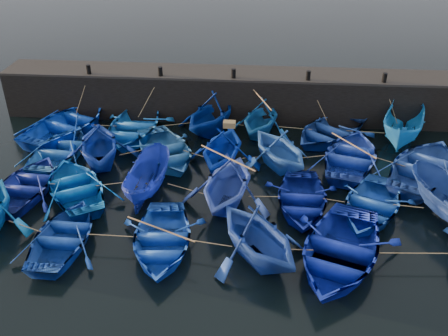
# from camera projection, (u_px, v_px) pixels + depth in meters

# --- Properties ---
(ground) EXTENTS (120.00, 120.00, 0.00)m
(ground) POSITION_uv_depth(u_px,v_px,m) (218.00, 223.00, 20.08)
(ground) COLOR black
(ground) RESTS_ON ground
(quay_wall) EXTENTS (26.00, 2.50, 2.50)m
(quay_wall) POSITION_uv_depth(u_px,v_px,m) (234.00, 95.00, 28.46)
(quay_wall) COLOR black
(quay_wall) RESTS_ON ground
(quay_top) EXTENTS (26.00, 2.50, 0.12)m
(quay_top) POSITION_uv_depth(u_px,v_px,m) (235.00, 73.00, 27.80)
(quay_top) COLOR black
(quay_top) RESTS_ON quay_wall
(bollard_0) EXTENTS (0.24, 0.24, 0.50)m
(bollard_0) POSITION_uv_depth(u_px,v_px,m) (89.00, 69.00, 27.42)
(bollard_0) COLOR black
(bollard_0) RESTS_ON quay_top
(bollard_1) EXTENTS (0.24, 0.24, 0.50)m
(bollard_1) POSITION_uv_depth(u_px,v_px,m) (160.00, 71.00, 27.14)
(bollard_1) COLOR black
(bollard_1) RESTS_ON quay_top
(bollard_2) EXTENTS (0.24, 0.24, 0.50)m
(bollard_2) POSITION_uv_depth(u_px,v_px,m) (234.00, 73.00, 26.87)
(bollard_2) COLOR black
(bollard_2) RESTS_ON quay_top
(bollard_3) EXTENTS (0.24, 0.24, 0.50)m
(bollard_3) POSITION_uv_depth(u_px,v_px,m) (308.00, 75.00, 26.59)
(bollard_3) COLOR black
(bollard_3) RESTS_ON quay_top
(bollard_4) EXTENTS (0.24, 0.24, 0.50)m
(bollard_4) POSITION_uv_depth(u_px,v_px,m) (385.00, 78.00, 26.31)
(bollard_4) COLOR black
(bollard_4) RESTS_ON quay_top
(boat_0) EXTENTS (6.11, 6.98, 1.21)m
(boat_0) POSITION_uv_depth(u_px,v_px,m) (68.00, 123.00, 26.77)
(boat_0) COLOR #083197
(boat_0) RESTS_ON ground
(boat_1) EXTENTS (3.99, 5.47, 1.11)m
(boat_1) POSITION_uv_depth(u_px,v_px,m) (133.00, 127.00, 26.50)
(boat_1) COLOR blue
(boat_1) RESTS_ON ground
(boat_2) EXTENTS (5.19, 5.47, 2.27)m
(boat_2) POSITION_uv_depth(u_px,v_px,m) (211.00, 113.00, 26.61)
(boat_2) COLOR navy
(boat_2) RESTS_ON ground
(boat_3) EXTENTS (4.35, 4.72, 2.07)m
(boat_3) POSITION_uv_depth(u_px,v_px,m) (261.00, 118.00, 26.33)
(boat_3) COLOR #115190
(boat_3) RESTS_ON ground
(boat_4) EXTENTS (6.02, 6.20, 1.05)m
(boat_4) POSITION_uv_depth(u_px,v_px,m) (329.00, 130.00, 26.17)
(boat_4) COLOR navy
(boat_4) RESTS_ON ground
(boat_5) EXTENTS (3.51, 5.46, 1.98)m
(boat_5) POSITION_uv_depth(u_px,v_px,m) (404.00, 126.00, 25.57)
(boat_5) COLOR blue
(boat_5) RESTS_ON ground
(boat_6) EXTENTS (3.79, 4.99, 0.97)m
(boat_6) POSITION_uv_depth(u_px,v_px,m) (61.00, 149.00, 24.49)
(boat_6) COLOR #1E58AC
(boat_6) RESTS_ON ground
(boat_7) EXTENTS (4.86, 5.24, 2.27)m
(boat_7) POSITION_uv_depth(u_px,v_px,m) (99.00, 143.00, 23.59)
(boat_7) COLOR navy
(boat_7) RESTS_ON ground
(boat_8) EXTENTS (5.55, 6.12, 1.04)m
(boat_8) POSITION_uv_depth(u_px,v_px,m) (165.00, 150.00, 24.29)
(boat_8) COLOR #26619A
(boat_8) RESTS_ON ground
(boat_9) EXTENTS (4.22, 4.68, 2.17)m
(boat_9) POSITION_uv_depth(u_px,v_px,m) (223.00, 148.00, 23.33)
(boat_9) COLOR #03269B
(boat_9) RESTS_ON ground
(boat_10) EXTENTS (5.08, 5.27, 2.13)m
(boat_10) POSITION_uv_depth(u_px,v_px,m) (280.00, 148.00, 23.35)
(boat_10) COLOR blue
(boat_10) RESTS_ON ground
(boat_11) EXTENTS (5.01, 5.99, 1.07)m
(boat_11) POSITION_uv_depth(u_px,v_px,m) (352.00, 156.00, 23.81)
(boat_11) COLOR #1A369E
(boat_11) RESTS_ON ground
(boat_12) EXTENTS (6.38, 6.90, 1.17)m
(boat_12) POSITION_uv_depth(u_px,v_px,m) (426.00, 167.00, 22.81)
(boat_12) COLOR #264994
(boat_12) RESTS_ON ground
(boat_13) EXTENTS (3.52, 4.73, 0.94)m
(boat_13) POSITION_uv_depth(u_px,v_px,m) (27.00, 184.00, 21.71)
(boat_13) COLOR navy
(boat_13) RESTS_ON ground
(boat_14) EXTENTS (5.37, 5.81, 0.98)m
(boat_14) POSITION_uv_depth(u_px,v_px,m) (76.00, 186.00, 21.55)
(boat_14) COLOR #0752B6
(boat_14) RESTS_ON ground
(boat_15) EXTENTS (1.92, 4.15, 1.55)m
(boat_15) POSITION_uv_depth(u_px,v_px,m) (147.00, 178.00, 21.56)
(boat_15) COLOR navy
(boat_15) RESTS_ON ground
(boat_16) EXTENTS (4.58, 5.06, 2.33)m
(boat_16) POSITION_uv_depth(u_px,v_px,m) (227.00, 183.00, 20.51)
(boat_16) COLOR blue
(boat_16) RESTS_ON ground
(boat_17) EXTENTS (3.33, 4.55, 0.92)m
(boat_17) POSITION_uv_depth(u_px,v_px,m) (301.00, 199.00, 20.72)
(boat_17) COLOR navy
(boat_17) RESTS_ON ground
(boat_18) EXTENTS (4.84, 5.51, 0.95)m
(boat_18) POSITION_uv_depth(u_px,v_px,m) (371.00, 205.00, 20.34)
(boat_18) COLOR blue
(boat_18) RESTS_ON ground
(boat_19) EXTENTS (3.29, 4.67, 1.69)m
(boat_19) POSITION_uv_depth(u_px,v_px,m) (448.00, 203.00, 19.83)
(boat_19) COLOR navy
(boat_19) RESTS_ON ground
(boat_21) EXTENTS (3.20, 4.39, 0.89)m
(boat_21) POSITION_uv_depth(u_px,v_px,m) (65.00, 235.00, 18.69)
(boat_21) COLOR #143C98
(boat_21) RESTS_ON ground
(boat_22) EXTENTS (3.72, 4.89, 0.95)m
(boat_22) POSITION_uv_depth(u_px,v_px,m) (161.00, 240.00, 18.41)
(boat_22) COLOR blue
(boat_22) RESTS_ON ground
(boat_23) EXTENTS (5.45, 5.56, 2.22)m
(boat_23) POSITION_uv_depth(u_px,v_px,m) (258.00, 235.00, 17.61)
(boat_23) COLOR #1D3F92
(boat_23) RESTS_ON ground
(boat_24) EXTENTS (5.64, 6.59, 1.16)m
(boat_24) POSITION_uv_depth(u_px,v_px,m) (339.00, 251.00, 17.71)
(boat_24) COLOR #0D1F93
(boat_24) RESTS_ON ground
(wooden_crate) EXTENTS (0.56, 0.40, 0.26)m
(wooden_crate) POSITION_uv_depth(u_px,v_px,m) (229.00, 124.00, 22.69)
(wooden_crate) COLOR brown
(wooden_crate) RESTS_ON boat_9
(mooring_ropes) EXTENTS (17.70, 11.62, 2.10)m
(mooring_ropes) POSITION_uv_depth(u_px,v_px,m) (236.00, 148.00, 23.77)
(mooring_ropes) COLOR tan
(mooring_ropes) RESTS_ON ground
(loose_oars) EXTENTS (10.16, 11.92, 1.44)m
(loose_oars) POSITION_uv_depth(u_px,v_px,m) (257.00, 152.00, 21.84)
(loose_oars) COLOR #99724C
(loose_oars) RESTS_ON ground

